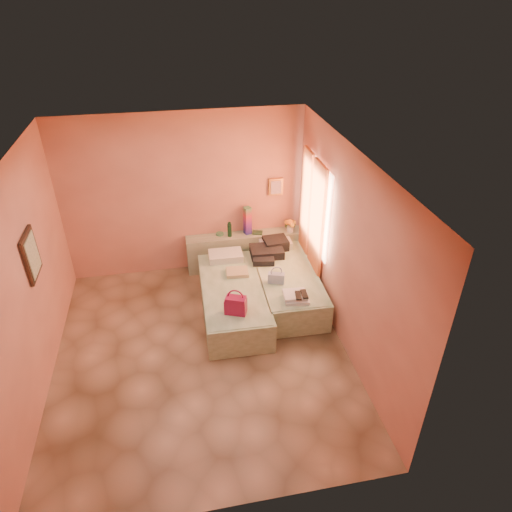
{
  "coord_description": "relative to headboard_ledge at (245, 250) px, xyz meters",
  "views": [
    {
      "loc": [
        -0.16,
        -4.8,
        4.55
      ],
      "look_at": [
        0.94,
        0.85,
        0.97
      ],
      "focal_mm": 32.0,
      "sensor_mm": 36.0,
      "label": 1
    }
  ],
  "objects": [
    {
      "name": "ground",
      "position": [
        -0.98,
        -2.1,
        -0.33
      ],
      "size": [
        4.5,
        4.5,
        0.0
      ],
      "primitive_type": "plane",
      "color": "tan",
      "rests_on": "ground"
    },
    {
      "name": "room_walls",
      "position": [
        -0.77,
        -1.53,
        1.46
      ],
      "size": [
        4.02,
        4.51,
        2.81
      ],
      "color": "#E49479",
      "rests_on": "ground"
    },
    {
      "name": "headboard_ledge",
      "position": [
        0.0,
        0.0,
        0.0
      ],
      "size": [
        2.05,
        0.3,
        0.65
      ],
      "primitive_type": "cube",
      "color": "#9FAD8E",
      "rests_on": "ground"
    },
    {
      "name": "bed_left",
      "position": [
        -0.4,
        -1.3,
        -0.08
      ],
      "size": [
        0.94,
        2.02,
        0.5
      ],
      "primitive_type": "cube",
      "rotation": [
        0.0,
        0.0,
        -0.02
      ],
      "color": "beige",
      "rests_on": "ground"
    },
    {
      "name": "bed_right",
      "position": [
        0.5,
        -1.05,
        -0.08
      ],
      "size": [
        0.94,
        2.02,
        0.5
      ],
      "primitive_type": "cube",
      "rotation": [
        0.0,
        0.0,
        -0.02
      ],
      "color": "beige",
      "rests_on": "ground"
    },
    {
      "name": "water_bottle",
      "position": [
        -0.26,
        -0.02,
        0.46
      ],
      "size": [
        0.09,
        0.09,
        0.26
      ],
      "primitive_type": "cylinder",
      "rotation": [
        0.0,
        0.0,
        0.26
      ],
      "color": "#163E28",
      "rests_on": "headboard_ledge"
    },
    {
      "name": "rainbow_box",
      "position": [
        0.06,
        0.03,
        0.58
      ],
      "size": [
        0.14,
        0.14,
        0.5
      ],
      "primitive_type": "cube",
      "rotation": [
        0.0,
        0.0,
        0.3
      ],
      "color": "maroon",
      "rests_on": "headboard_ledge"
    },
    {
      "name": "small_dish",
      "position": [
        -0.43,
        0.07,
        0.34
      ],
      "size": [
        0.17,
        0.17,
        0.03
      ],
      "primitive_type": "cylinder",
      "rotation": [
        0.0,
        0.0,
        -0.37
      ],
      "color": "#4D8E5D",
      "rests_on": "headboard_ledge"
    },
    {
      "name": "green_book",
      "position": [
        0.23,
        -0.01,
        0.34
      ],
      "size": [
        0.2,
        0.17,
        0.03
      ],
      "primitive_type": "cube",
      "rotation": [
        0.0,
        0.0,
        -0.28
      ],
      "color": "#24432A",
      "rests_on": "headboard_ledge"
    },
    {
      "name": "flower_vase",
      "position": [
        0.81,
        -0.05,
        0.46
      ],
      "size": [
        0.22,
        0.22,
        0.28
      ],
      "primitive_type": "cube",
      "rotation": [
        0.0,
        0.0,
        0.01
      ],
      "color": "white",
      "rests_on": "headboard_ledge"
    },
    {
      "name": "magenta_handbag",
      "position": [
        -0.45,
        -1.93,
        0.31
      ],
      "size": [
        0.34,
        0.26,
        0.28
      ],
      "primitive_type": "cube",
      "rotation": [
        0.0,
        0.0,
        -0.38
      ],
      "color": "maroon",
      "rests_on": "bed_left"
    },
    {
      "name": "khaki_garment",
      "position": [
        -0.28,
        -0.98,
        0.2
      ],
      "size": [
        0.36,
        0.3,
        0.06
      ],
      "primitive_type": "cube",
      "rotation": [
        0.0,
        0.0,
        -0.07
      ],
      "color": "tan",
      "rests_on": "bed_left"
    },
    {
      "name": "clothes_pile",
      "position": [
        0.34,
        -0.51,
        0.26
      ],
      "size": [
        0.61,
        0.61,
        0.18
      ],
      "primitive_type": "cube",
      "rotation": [
        0.0,
        0.0,
        -0.02
      ],
      "color": "black",
      "rests_on": "bed_right"
    },
    {
      "name": "blue_handbag",
      "position": [
        0.27,
        -1.32,
        0.26
      ],
      "size": [
        0.27,
        0.18,
        0.16
      ],
      "primitive_type": "cube",
      "rotation": [
        0.0,
        0.0,
        -0.31
      ],
      "color": "#40619B",
      "rests_on": "bed_right"
    },
    {
      "name": "towel_stack",
      "position": [
        0.46,
        -1.81,
        0.23
      ],
      "size": [
        0.39,
        0.34,
        0.1
      ],
      "primitive_type": "cube",
      "rotation": [
        0.0,
        0.0,
        -0.13
      ],
      "color": "white",
      "rests_on": "bed_right"
    },
    {
      "name": "sandal_pair",
      "position": [
        0.51,
        -1.86,
        0.29
      ],
      "size": [
        0.19,
        0.23,
        0.02
      ],
      "primitive_type": "cube",
      "rotation": [
        0.0,
        0.0,
        -0.17
      ],
      "color": "black",
      "rests_on": "towel_stack"
    }
  ]
}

